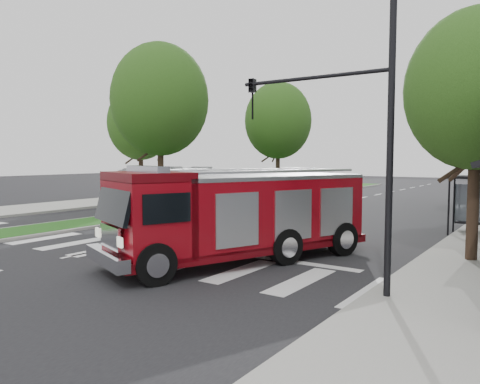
% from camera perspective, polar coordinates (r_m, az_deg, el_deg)
% --- Properties ---
extents(ground, '(140.00, 140.00, 0.00)m').
position_cam_1_polar(ground, '(20.18, -9.19, -5.52)').
color(ground, black).
rests_on(ground, ground).
extents(sidewalk_left, '(5.00, 80.00, 0.15)m').
position_cam_1_polar(sidewalk_left, '(37.46, -14.66, -1.00)').
color(sidewalk_left, gray).
rests_on(sidewalk_left, ground).
extents(median, '(3.00, 50.00, 0.15)m').
position_cam_1_polar(median, '(38.06, 3.10, -0.78)').
color(median, gray).
rests_on(median, ground).
extents(tree_right_near, '(4.40, 4.40, 8.05)m').
position_cam_1_polar(tree_right_near, '(16.64, 26.94, 11.05)').
color(tree_right_near, black).
rests_on(tree_right_near, ground).
extents(tree_median_near, '(5.80, 5.80, 10.16)m').
position_cam_1_polar(tree_median_near, '(28.58, -9.74, 11.03)').
color(tree_median_near, black).
rests_on(tree_median_near, ground).
extents(tree_median_far, '(5.60, 5.60, 9.72)m').
position_cam_1_polar(tree_median_far, '(39.75, 4.66, 8.67)').
color(tree_median_far, black).
rests_on(tree_median_far, ground).
extents(tree_left_mid, '(5.20, 5.20, 9.16)m').
position_cam_1_polar(tree_left_mid, '(38.38, -12.06, 8.27)').
color(tree_left_mid, black).
rests_on(tree_left_mid, ground).
extents(streetlight_right_near, '(4.08, 0.22, 8.00)m').
position_cam_1_polar(streetlight_right_near, '(11.69, 13.72, 10.34)').
color(streetlight_right_near, black).
rests_on(streetlight_right_near, ground).
extents(fire_engine, '(5.90, 9.46, 3.16)m').
position_cam_1_polar(fire_engine, '(15.26, 0.04, -2.86)').
color(fire_engine, '#50040A').
rests_on(fire_engine, ground).
extents(city_bus, '(2.36, 9.71, 2.70)m').
position_cam_1_polar(city_bus, '(37.85, -8.43, 1.08)').
color(city_bus, silver).
rests_on(city_bus, ground).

